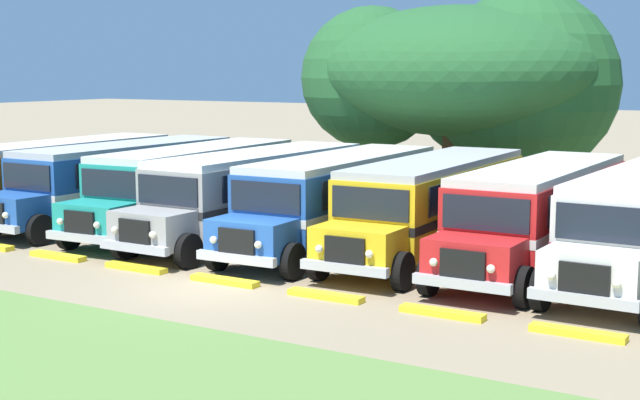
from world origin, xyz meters
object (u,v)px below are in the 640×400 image
parked_bus_slot_3 (255,190)px  parked_bus_slot_4 (339,195)px  parked_bus_slot_0 (62,174)px  parked_bus_slot_6 (539,210)px  broad_shade_tree (470,79)px  parked_bus_slot_5 (433,201)px  parked_bus_slot_1 (122,178)px  parked_bus_slot_2 (193,183)px

parked_bus_slot_3 → parked_bus_slot_4: same height
parked_bus_slot_4 → parked_bus_slot_3: bearing=-86.9°
parked_bus_slot_0 → parked_bus_slot_6: same height
parked_bus_slot_6 → broad_shade_tree: 12.49m
parked_bus_slot_3 → parked_bus_slot_6: 9.34m
parked_bus_slot_5 → broad_shade_tree: (-2.98, 10.18, 3.55)m
parked_bus_slot_5 → parked_bus_slot_1: bearing=-89.7°
parked_bus_slot_0 → parked_bus_slot_4: size_ratio=1.00×
parked_bus_slot_2 → parked_bus_slot_4: size_ratio=1.00×
parked_bus_slot_2 → parked_bus_slot_3: (2.86, -0.31, 0.00)m
parked_bus_slot_5 → parked_bus_slot_0: bearing=-89.2°
parked_bus_slot_1 → broad_shade_tree: (9.14, 10.65, 3.55)m
broad_shade_tree → parked_bus_slot_2: bearing=-119.2°
parked_bus_slot_2 → parked_bus_slot_4: same height
parked_bus_slot_3 → parked_bus_slot_5: 6.07m
parked_bus_slot_5 → broad_shade_tree: size_ratio=0.88×
parked_bus_slot_2 → broad_shade_tree: size_ratio=0.88×
parked_bus_slot_1 → parked_bus_slot_3: same height
parked_bus_slot_2 → parked_bus_slot_5: size_ratio=1.00×
parked_bus_slot_4 → parked_bus_slot_6: 6.31m
parked_bus_slot_6 → broad_shade_tree: size_ratio=0.87×
parked_bus_slot_0 → broad_shade_tree: size_ratio=0.88×
parked_bus_slot_5 → parked_bus_slot_6: size_ratio=1.00×
parked_bus_slot_2 → parked_bus_slot_3: same height
parked_bus_slot_1 → parked_bus_slot_2: (3.23, 0.07, 0.00)m
parked_bus_slot_2 → parked_bus_slot_6: same height
parked_bus_slot_1 → broad_shade_tree: bearing=140.5°
parked_bus_slot_2 → parked_bus_slot_5: same height
parked_bus_slot_2 → parked_bus_slot_6: size_ratio=1.01×
parked_bus_slot_3 → parked_bus_slot_1: bearing=-91.7°
parked_bus_slot_3 → parked_bus_slot_6: (9.31, 0.68, 0.00)m
parked_bus_slot_6 → parked_bus_slot_1: bearing=-88.8°
parked_bus_slot_2 → parked_bus_slot_0: bearing=-90.9°
parked_bus_slot_4 → broad_shade_tree: size_ratio=0.88×
parked_bus_slot_5 → parked_bus_slot_6: same height
parked_bus_slot_1 → parked_bus_slot_3: 6.09m
parked_bus_slot_6 → parked_bus_slot_5: bearing=-91.0°
parked_bus_slot_2 → broad_shade_tree: broad_shade_tree is taller
parked_bus_slot_0 → parked_bus_slot_2: size_ratio=1.00×
parked_bus_slot_0 → parked_bus_slot_4: same height
parked_bus_slot_1 → parked_bus_slot_5: (12.12, 0.47, 0.00)m
parked_bus_slot_0 → parked_bus_slot_2: (6.06, 0.30, 0.00)m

